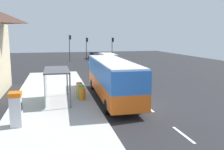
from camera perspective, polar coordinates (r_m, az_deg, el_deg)
The scene contains 23 objects.
ground_plane at distance 31.83m, azimuth -2.07°, elevation -0.05°, with size 56.00×92.00×0.04m, color #262628.
sidewalk_platform at distance 19.46m, azimuth -13.65°, elevation -6.07°, with size 6.20×30.00×0.18m, color beige.
lane_stripe_seg_0 at distance 13.60m, azimuth 16.56°, elevation -13.41°, with size 0.16×2.20×0.01m, color silver.
lane_stripe_seg_1 at distance 17.83m, azimuth 8.47°, elevation -7.62°, with size 0.16×2.20×0.01m, color silver.
lane_stripe_seg_2 at distance 22.38m, azimuth 3.68°, elevation -4.03°, with size 0.16×2.20×0.01m, color silver.
lane_stripe_seg_3 at distance 27.08m, azimuth 0.56°, elevation -1.65°, with size 0.16×2.20×0.01m, color silver.
lane_stripe_seg_4 at distance 31.88m, azimuth -1.63°, elevation 0.02°, with size 0.16×2.20×0.01m, color silver.
lane_stripe_seg_5 at distance 36.73m, azimuth -3.24°, elevation 1.25°, with size 0.16×2.20×0.01m, color silver.
lane_stripe_seg_6 at distance 41.62m, azimuth -4.48°, elevation 2.19°, with size 0.16×2.20×0.01m, color silver.
lane_stripe_seg_7 at distance 46.53m, azimuth -5.45°, elevation 2.93°, with size 0.16×2.20×0.01m, color silver.
bus at distance 19.55m, azimuth 0.02°, elevation -0.47°, with size 2.80×11.07×3.21m.
white_van at distance 38.78m, azimuth -0.92°, elevation 3.68°, with size 2.07×5.22×2.30m.
sedan_near at distance 54.67m, azimuth -4.53°, elevation 4.73°, with size 1.94×4.45×1.52m.
sedan_far at distance 48.64m, azimuth -3.39°, elevation 4.17°, with size 2.06×4.50×1.52m.
ticket_machine at distance 14.40m, azimuth -21.82°, elevation -7.50°, with size 0.66×0.76×1.94m.
recycling_bin_orange at distance 19.12m, azimuth -7.09°, elevation -4.41°, with size 0.52×0.52×0.95m, color orange.
recycling_bin_green at distance 19.79m, azimuth -7.32°, elevation -3.94°, with size 0.52×0.52×0.95m, color green.
recycling_bin_yellow at distance 20.47m, azimuth -7.53°, elevation -3.49°, with size 0.52×0.52×0.95m, color yellow.
recycling_bin_red at distance 21.15m, azimuth -7.74°, elevation -3.08°, with size 0.52×0.52×0.95m, color red.
traffic_light_near_side at distance 49.70m, azimuth 0.13°, elevation 7.08°, with size 0.49×0.28×4.80m.
traffic_light_far_side at distance 49.18m, azimuth -9.96°, elevation 7.27°, with size 0.49×0.28×5.30m.
traffic_light_median at distance 50.33m, azimuth -6.00°, elevation 7.04°, with size 0.49×0.28×4.78m.
bus_shelter at distance 18.57m, azimuth -13.92°, elevation -0.48°, with size 1.80×4.00×2.50m.
Camera 1 is at (-6.22, -16.78, 5.18)m, focal length 38.53 mm.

